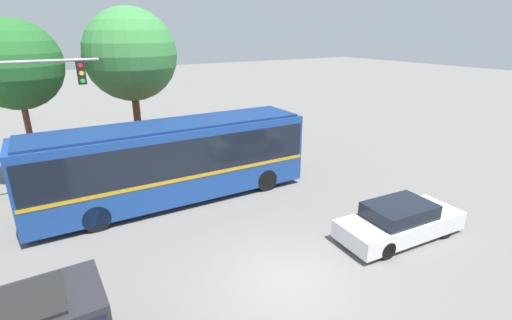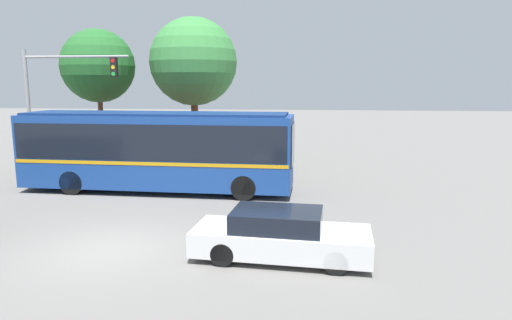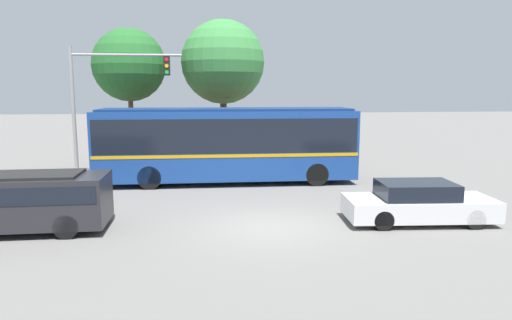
{
  "view_description": "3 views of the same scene",
  "coord_description": "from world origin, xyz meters",
  "views": [
    {
      "loc": [
        -5.49,
        -7.19,
        6.89
      ],
      "look_at": [
        2.08,
        5.22,
        1.78
      ],
      "focal_mm": 25.92,
      "sensor_mm": 36.0,
      "label": 1
    },
    {
      "loc": [
        5.34,
        -11.26,
        4.5
      ],
      "look_at": [
        3.38,
        6.36,
        1.52
      ],
      "focal_mm": 31.51,
      "sensor_mm": 36.0,
      "label": 2
    },
    {
      "loc": [
        -2.0,
        -13.26,
        4.14
      ],
      "look_at": [
        -0.03,
        3.24,
        1.58
      ],
      "focal_mm": 31.87,
      "sensor_mm": 36.0,
      "label": 3
    }
  ],
  "objects": [
    {
      "name": "street_tree_centre",
      "position": [
        -0.75,
        12.96,
        5.7
      ],
      "size": [
        4.71,
        4.71,
        8.07
      ],
      "color": "brown",
      "rests_on": "ground"
    },
    {
      "name": "ground_plane",
      "position": [
        0.0,
        0.0,
        0.0
      ],
      "size": [
        140.0,
        140.0,
        0.0
      ],
      "primitive_type": "plane",
      "color": "slate"
    },
    {
      "name": "flowering_hedge",
      "position": [
        -1.49,
        10.87,
        0.74
      ],
      "size": [
        10.34,
        1.18,
        1.5
      ],
      "color": "#286028",
      "rests_on": "ground"
    },
    {
      "name": "city_bus",
      "position": [
        -0.89,
        6.96,
        1.9
      ],
      "size": [
        11.5,
        2.75,
        3.35
      ],
      "rotation": [
        0.0,
        0.0,
        -0.02
      ],
      "color": "navy",
      "rests_on": "ground"
    },
    {
      "name": "sedan_foreground",
      "position": [
        4.73,
        -0.05,
        0.61
      ],
      "size": [
        4.71,
        2.1,
        1.3
      ],
      "rotation": [
        0.0,
        0.0,
        -0.08
      ],
      "color": "silver",
      "rests_on": "ground"
    },
    {
      "name": "traffic_light_pole",
      "position": [
        -6.66,
        9.24,
        4.09
      ],
      "size": [
        5.23,
        0.24,
        6.17
      ],
      "color": "gray",
      "rests_on": "ground"
    },
    {
      "name": "street_tree_left",
      "position": [
        -5.83,
        12.28,
        5.47
      ],
      "size": [
        3.91,
        3.91,
        7.44
      ],
      "color": "brown",
      "rests_on": "ground"
    }
  ]
}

